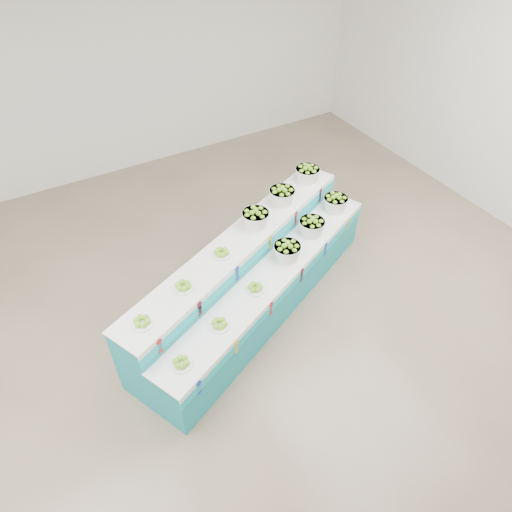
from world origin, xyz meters
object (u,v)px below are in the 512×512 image
Objects in this scene: display_stand at (256,277)px; plate_upper_mid at (183,286)px; basket_lower_left at (287,251)px; basket_upper_right at (307,173)px.

display_stand is 1.19m from plate_upper_mid.
basket_upper_right is (0.95, 0.97, 0.30)m from basket_lower_left.
plate_upper_mid is at bearing -155.43° from basket_upper_right.
plate_upper_mid reaches higher than basket_lower_left.
display_stand is 0.53m from basket_lower_left.
basket_lower_left is at bearing -36.37° from display_stand.
display_stand is at bearing -146.77° from basket_upper_right.
basket_lower_left is 1.50× the size of plate_upper_mid.
display_stand is at bearing 11.24° from plate_upper_mid.
basket_upper_right is (1.35, 0.88, 0.63)m from display_stand.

